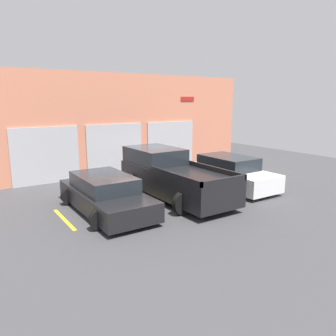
# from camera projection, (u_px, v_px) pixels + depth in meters

# --- Properties ---
(ground_plane) EXTENTS (28.00, 28.00, 0.00)m
(ground_plane) POSITION_uv_depth(u_px,v_px,m) (148.00, 186.00, 14.42)
(ground_plane) COLOR #3D3D3F
(shophouse_building) EXTENTS (15.66, 0.68, 5.05)m
(shophouse_building) POSITION_uv_depth(u_px,v_px,m) (115.00, 125.00, 16.60)
(shophouse_building) COLOR #D17A5B
(shophouse_building) RESTS_ON ground
(pickup_truck) EXTENTS (2.48, 5.52, 1.79)m
(pickup_truck) POSITION_uv_depth(u_px,v_px,m) (171.00, 175.00, 12.79)
(pickup_truck) COLOR black
(pickup_truck) RESTS_ON ground
(sedan_white) EXTENTS (2.19, 4.37, 1.37)m
(sedan_white) POSITION_uv_depth(u_px,v_px,m) (229.00, 173.00, 14.15)
(sedan_white) COLOR white
(sedan_white) RESTS_ON ground
(sedan_side) EXTENTS (2.21, 4.60, 1.25)m
(sedan_side) POSITION_uv_depth(u_px,v_px,m) (105.00, 194.00, 11.08)
(sedan_side) COLOR black
(sedan_side) RESTS_ON ground
(parking_stripe_far_left) EXTENTS (0.12, 2.20, 0.01)m
(parking_stripe_far_left) POSITION_uv_depth(u_px,v_px,m) (64.00, 219.00, 10.41)
(parking_stripe_far_left) COLOR gold
(parking_stripe_far_left) RESTS_ON ground
(parking_stripe_left) EXTENTS (0.12, 2.20, 0.01)m
(parking_stripe_left) POSITION_uv_depth(u_px,v_px,m) (143.00, 204.00, 11.94)
(parking_stripe_left) COLOR gold
(parking_stripe_left) RESTS_ON ground
(parking_stripe_centre) EXTENTS (0.12, 2.20, 0.01)m
(parking_stripe_centre) POSITION_uv_depth(u_px,v_px,m) (204.00, 192.00, 13.48)
(parking_stripe_centre) COLOR gold
(parking_stripe_centre) RESTS_ON ground
(parking_stripe_right) EXTENTS (0.12, 2.20, 0.01)m
(parking_stripe_right) POSITION_uv_depth(u_px,v_px,m) (252.00, 183.00, 15.02)
(parking_stripe_right) COLOR gold
(parking_stripe_right) RESTS_ON ground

